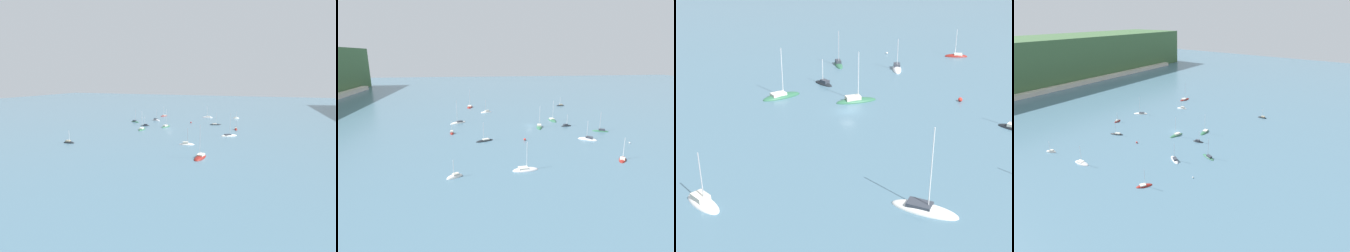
{
  "view_description": "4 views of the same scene",
  "coord_description": "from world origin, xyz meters",
  "views": [
    {
      "loc": [
        136.43,
        46.25,
        27.56
      ],
      "look_at": [
        11.02,
        2.71,
        3.52
      ],
      "focal_mm": 28.0,
      "sensor_mm": 36.0,
      "label": 1
    },
    {
      "loc": [
        -116.68,
        26.57,
        31.81
      ],
      "look_at": [
        -11.15,
        12.53,
        3.1
      ],
      "focal_mm": 28.0,
      "sensor_mm": 36.0,
      "label": 2
    },
    {
      "loc": [
        41.78,
        70.52,
        32.14
      ],
      "look_at": [
        5.96,
        8.75,
        1.5
      ],
      "focal_mm": 50.0,
      "sensor_mm": 36.0,
      "label": 3
    },
    {
      "loc": [
        -101.28,
        -76.47,
        56.7
      ],
      "look_at": [
        3.02,
        -2.33,
        2.5
      ],
      "focal_mm": 28.0,
      "sensor_mm": 36.0,
      "label": 4
    }
  ],
  "objects": [
    {
      "name": "sailboat_12",
      "position": [
        -3.68,
        -16.78,
        0.12
      ],
      "size": [
        2.81,
        5.57,
        6.1
      ],
      "rotation": [
        0.0,
        0.0,
        4.92
      ],
      "color": "black",
      "rests_on": "ground_plane"
    },
    {
      "name": "sailboat_7",
      "position": [
        -24.36,
        -17.95,
        0.11
      ],
      "size": [
        5.68,
        7.16,
        8.55
      ],
      "rotation": [
        0.0,
        0.0,
        0.99
      ],
      "color": "silver",
      "rests_on": "ground_plane"
    },
    {
      "name": "sailboat_13",
      "position": [
        -14.02,
        -28.47,
        0.16
      ],
      "size": [
        4.16,
        7.14,
        9.26
      ],
      "rotation": [
        0.0,
        0.0,
        1.21
      ],
      "color": "#2D6647",
      "rests_on": "ground_plane"
    },
    {
      "name": "sailboat_9",
      "position": [
        -4.04,
        -3.82,
        0.13
      ],
      "size": [
        8.59,
        4.28,
        10.72
      ],
      "rotation": [
        0.0,
        0.0,
        2.91
      ],
      "color": "#2D6647",
      "rests_on": "ground_plane"
    },
    {
      "name": "mooring_buoy_0",
      "position": [
        -30.88,
        -31.48,
        0.27
      ],
      "size": [
        0.54,
        0.54,
        0.54
      ],
      "color": "white",
      "rests_on": "ground_plane"
    },
    {
      "name": "sailboat_11",
      "position": [
        48.69,
        27.8,
        0.11
      ],
      "size": [
        9.25,
        4.31,
        12.86
      ],
      "rotation": [
        0.0,
        0.0,
        6.14
      ],
      "color": "maroon",
      "rests_on": "ground_plane"
    },
    {
      "name": "sailboat_1",
      "position": [
        7.78,
        -13.63,
        0.1
      ],
      "size": [
        8.5,
        3.41,
        10.9
      ],
      "rotation": [
        0.0,
        0.0,
        3.22
      ],
      "color": "#2D6647",
      "rests_on": "ground_plane"
    },
    {
      "name": "sailboat_3",
      "position": [
        31.99,
        18.33,
        0.12
      ],
      "size": [
        3.99,
        6.82,
        8.02
      ],
      "rotation": [
        0.0,
        0.0,
        1.85
      ],
      "color": "white",
      "rests_on": "ground_plane"
    },
    {
      "name": "sailboat_0",
      "position": [
        45.92,
        -30.9,
        0.1
      ],
      "size": [
        2.17,
        5.31,
        6.35
      ],
      "rotation": [
        0.0,
        0.0,
        1.64
      ],
      "color": "black",
      "rests_on": "ground_plane"
    },
    {
      "name": "mooring_buoy_1",
      "position": [
        -21.98,
        6.62,
        0.42
      ],
      "size": [
        0.85,
        0.85,
        0.85
      ],
      "color": "red",
      "rests_on": "ground_plane"
    },
    {
      "name": "sailboat_2",
      "position": [
        -45.37,
        -20.0,
        0.08
      ],
      "size": [
        6.09,
        5.17,
        7.88
      ],
      "rotation": [
        0.0,
        0.0,
        5.67
      ],
      "color": "maroon",
      "rests_on": "ground_plane"
    },
    {
      "name": "sailboat_8",
      "position": [
        -48.83,
        11.97,
        0.07
      ],
      "size": [
        3.25,
        7.72,
        9.22
      ],
      "rotation": [
        0.0,
        0.0,
        4.79
      ],
      "color": "silver",
      "rests_on": "ground_plane"
    },
    {
      "name": "sailboat_10",
      "position": [
        -20.75,
        22.12,
        0.08
      ],
      "size": [
        4.41,
        7.33,
        8.13
      ],
      "rotation": [
        0.0,
        0.0,
        1.95
      ],
      "color": "black",
      "rests_on": "ground_plane"
    },
    {
      "name": "sailboat_6",
      "position": [
        8.87,
        33.41,
        0.08
      ],
      "size": [
        6.97,
        8.53,
        12.03
      ],
      "rotation": [
        0.0,
        0.0,
        2.17
      ],
      "color": "white",
      "rests_on": "ground_plane"
    },
    {
      "name": "ground_plane",
      "position": [
        0.0,
        0.0,
        0.0
      ],
      "size": [
        600.0,
        600.0,
        0.0
      ],
      "primitive_type": "plane",
      "color": "slate"
    },
    {
      "name": "sailboat_4",
      "position": [
        -50.74,
        31.78,
        0.07
      ],
      "size": [
        3.63,
        4.87,
        6.04
      ],
      "rotation": [
        0.0,
        0.0,
        2.06
      ],
      "color": "white",
      "rests_on": "ground_plane"
    },
    {
      "name": "sailboat_5",
      "position": [
        -8.62,
        35.29,
        0.1
      ],
      "size": [
        4.92,
        1.99,
        6.22
      ],
      "rotation": [
        0.0,
        0.0,
        0.11
      ],
      "color": "maroon",
      "rests_on": "ground_plane"
    }
  ]
}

